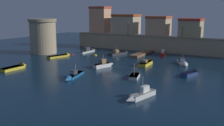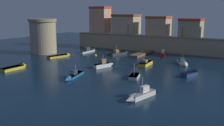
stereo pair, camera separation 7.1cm
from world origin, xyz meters
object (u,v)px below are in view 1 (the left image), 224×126
object	(u,v)px
moored_boat_5	(89,51)
moored_boat_7	(17,67)
moored_boat_4	(163,54)
quay_lamp_1	(182,29)
moored_boat_0	(147,63)
moored_boat_2	(191,74)
moored_boat_11	(120,53)
moored_boat_9	(72,76)
moored_boat_1	(104,65)
moored_boat_3	(135,75)
mooring_buoy_0	(95,56)
quay_lamp_0	(128,26)
moored_boat_6	(140,95)
mooring_buoy_1	(72,55)
moored_boat_8	(183,63)
moored_boat_10	(62,56)
fortress_tower	(43,36)

from	to	relation	value
moored_boat_5	moored_boat_7	xyz separation A→B (m)	(-0.11, -25.69, -0.11)
moored_boat_7	moored_boat_4	bearing A→B (deg)	-34.32
quay_lamp_1	moored_boat_0	xyz separation A→B (m)	(-2.33, -18.79, -6.41)
moored_boat_2	moored_boat_11	size ratio (longest dim) A/B	0.65
moored_boat_0	moored_boat_7	distance (m)	27.53
moored_boat_0	moored_boat_4	world-z (taller)	moored_boat_4
quay_lamp_1	moored_boat_11	xyz separation A→B (m)	(-14.11, -9.20, -6.45)
moored_boat_5	moored_boat_9	bearing A→B (deg)	-150.82
moored_boat_0	moored_boat_1	size ratio (longest dim) A/B	1.18
moored_boat_3	mooring_buoy_0	size ratio (longest dim) A/B	6.31
moored_boat_5	quay_lamp_0	bearing A→B (deg)	-35.78
moored_boat_3	moored_boat_4	bearing A→B (deg)	-7.42
moored_boat_2	moored_boat_6	world-z (taller)	moored_boat_6
quay_lamp_0	moored_boat_4	xyz separation A→B (m)	(13.13, -5.31, -6.50)
moored_boat_7	mooring_buoy_1	size ratio (longest dim) A/B	9.82
mooring_buoy_0	moored_boat_7	bearing A→B (deg)	-103.06
quay_lamp_0	moored_boat_11	bearing A→B (deg)	-75.62
moored_boat_5	moored_boat_9	size ratio (longest dim) A/B	1.05
quay_lamp_0	mooring_buoy_1	bearing A→B (deg)	-117.19
moored_boat_3	moored_boat_9	xyz separation A→B (m)	(-9.34, -6.22, 0.04)
moored_boat_8	moored_boat_10	distance (m)	30.38
quay_lamp_0	moored_boat_7	xyz separation A→B (m)	(-7.46, -35.88, -6.71)
moored_boat_0	moored_boat_7	xyz separation A→B (m)	(-21.59, -17.08, -0.15)
moored_boat_5	moored_boat_6	world-z (taller)	moored_boat_6
moored_boat_4	moored_boat_8	xyz separation A→B (m)	(7.95, -9.52, -0.16)
moored_boat_8	mooring_buoy_0	size ratio (longest dim) A/B	8.00
fortress_tower	moored_boat_3	bearing A→B (deg)	-19.84
moored_boat_1	mooring_buoy_1	bearing A→B (deg)	77.14
moored_boat_3	moored_boat_9	size ratio (longest dim) A/B	0.70
moored_boat_4	moored_boat_11	xyz separation A→B (m)	(-10.77, -3.88, -0.11)
moored_boat_1	moored_boat_9	bearing A→B (deg)	-162.44
moored_boat_0	moored_boat_5	xyz separation A→B (m)	(-21.48, 8.61, -0.03)
moored_boat_3	moored_boat_4	size ratio (longest dim) A/B	0.88
moored_boat_9	moored_boat_0	bearing A→B (deg)	145.29
moored_boat_2	mooring_buoy_1	distance (m)	34.46
moored_boat_8	mooring_buoy_0	bearing A→B (deg)	-118.68
moored_boat_1	moored_boat_6	size ratio (longest dim) A/B	0.88
quay_lamp_1	moored_boat_6	world-z (taller)	quay_lamp_1
moored_boat_1	moored_boat_2	xyz separation A→B (m)	(17.79, 1.63, -0.18)
quay_lamp_0	moored_boat_4	world-z (taller)	quay_lamp_0
moored_boat_9	moored_boat_10	bearing A→B (deg)	-148.86
moored_boat_8	moored_boat_11	world-z (taller)	moored_boat_11
quay_lamp_1	moored_boat_7	distance (m)	43.62
moored_boat_6	moored_boat_7	world-z (taller)	moored_boat_6
moored_boat_9	moored_boat_7	bearing A→B (deg)	-105.95
moored_boat_6	moored_boat_9	world-z (taller)	moored_boat_6
moored_boat_1	moored_boat_2	distance (m)	17.87
mooring_buoy_0	moored_boat_9	bearing A→B (deg)	-66.31
moored_boat_4	moored_boat_5	distance (m)	21.05
moored_boat_6	moored_boat_8	xyz separation A→B (m)	(-1.30, 26.06, -0.15)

